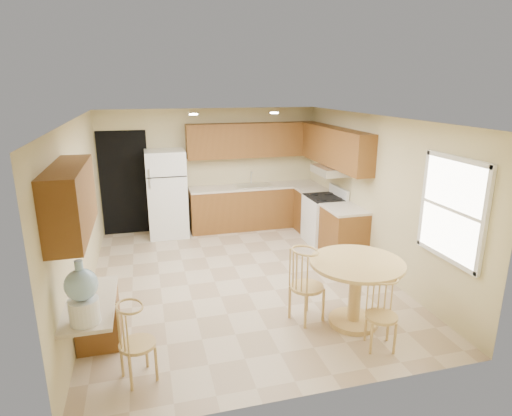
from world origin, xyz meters
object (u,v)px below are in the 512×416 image
object	(u,v)px
refrigerator	(167,194)
chair_table_a	(310,281)
water_crock	(82,295)
stove	(324,219)
chair_table_b	(386,311)
chair_desk	(137,339)
dining_table	(356,283)

from	to	relation	value
refrigerator	chair_table_a	xyz separation A→B (m)	(1.51, -3.89, -0.27)
chair_table_a	water_crock	distance (m)	2.67
stove	water_crock	xyz separation A→B (m)	(-3.92, -3.30, 0.59)
chair_table_b	chair_desk	distance (m)	2.71
refrigerator	stove	bearing A→B (deg)	-22.99
dining_table	chair_table_a	size ratio (longest dim) A/B	1.19
dining_table	chair_table_b	xyz separation A→B (m)	(0.05, -0.63, -0.05)
refrigerator	water_crock	bearing A→B (deg)	-103.08
water_crock	chair_desk	bearing A→B (deg)	-1.43
dining_table	refrigerator	bearing A→B (deg)	116.91
stove	chair_table_a	bearing A→B (deg)	-117.12
stove	dining_table	bearing A→B (deg)	-106.14
chair_table_b	chair_desk	world-z (taller)	chair_desk
chair_table_a	chair_table_b	world-z (taller)	chair_table_a
refrigerator	chair_table_b	world-z (taller)	refrigerator
refrigerator	stove	distance (m)	3.15
stove	chair_table_b	size ratio (longest dim) A/B	1.30
dining_table	chair_table_b	distance (m)	0.63
refrigerator	chair_table_a	distance (m)	4.18
chair_table_b	water_crock	xyz separation A→B (m)	(-3.16, 0.16, 0.54)
refrigerator	chair_table_a	world-z (taller)	refrigerator
chair_desk	water_crock	size ratio (longest dim) A/B	1.34
chair_table_a	chair_desk	distance (m)	2.20
dining_table	water_crock	xyz separation A→B (m)	(-3.11, -0.47, 0.49)
stove	dining_table	xyz separation A→B (m)	(-0.82, -2.83, 0.09)
chair_desk	water_crock	world-z (taller)	water_crock
dining_table	water_crock	world-z (taller)	water_crock
chair_desk	stove	bearing A→B (deg)	113.37
chair_table_b	water_crock	world-z (taller)	water_crock
dining_table	chair_table_a	distance (m)	0.57
refrigerator	stove	size ratio (longest dim) A/B	1.59
chair_table_a	chair_desk	xyz separation A→B (m)	(-2.11, -0.64, -0.08)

